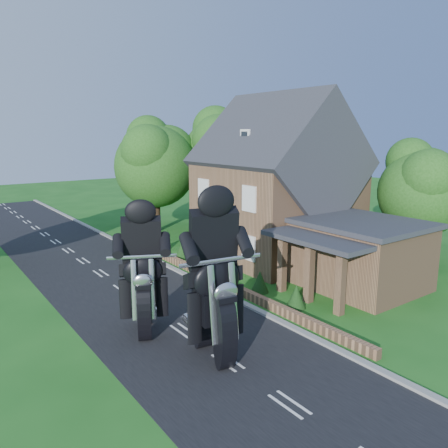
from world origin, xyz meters
TOP-DOWN VIEW (x-y plane):
  - ground at (0.00, 0.00)m, footprint 120.00×120.00m
  - road at (0.00, 0.00)m, footprint 7.00×80.00m
  - kerb at (3.65, 0.00)m, footprint 0.30×80.00m
  - garden_wall at (4.30, 5.00)m, footprint 0.30×22.00m
  - house at (10.49, 6.00)m, footprint 9.54×8.64m
  - annex at (9.87, -0.80)m, footprint 7.05×5.94m
  - tree_annex_side at (17.13, 0.10)m, footprint 5.64×5.20m
  - tree_house_right at (16.65, 8.62)m, footprint 6.51×6.00m
  - tree_behind_house at (14.18, 16.14)m, footprint 7.81×7.20m
  - tree_behind_left at (8.16, 17.13)m, footprint 6.94×6.40m
  - shrub_a at (5.30, -1.00)m, footprint 0.90×0.90m
  - shrub_b at (5.30, 1.50)m, footprint 0.90×0.90m
  - shrub_c at (5.30, 4.00)m, footprint 0.90×0.90m
  - shrub_d at (5.30, 9.00)m, footprint 0.90×0.90m
  - shrub_e at (5.30, 11.50)m, footprint 0.90×0.90m
  - shrub_f at (5.30, 14.00)m, footprint 0.90×0.90m
  - motorcycle_lead at (-0.21, -2.48)m, footprint 0.81×2.01m
  - motorcycle_follow at (-1.28, 0.75)m, footprint 1.15×1.73m

SIDE VIEW (x-z plane):
  - ground at x=0.00m, z-range 0.00..0.00m
  - road at x=0.00m, z-range 0.00..0.02m
  - kerb at x=3.65m, z-range 0.00..0.12m
  - garden_wall at x=4.30m, z-range 0.00..0.40m
  - shrub_a at x=5.30m, z-range 0.00..1.10m
  - shrub_b at x=5.30m, z-range 0.00..1.10m
  - shrub_c at x=5.30m, z-range 0.00..1.10m
  - shrub_d at x=5.30m, z-range 0.00..1.10m
  - shrub_e at x=5.30m, z-range 0.00..1.10m
  - shrub_f at x=5.30m, z-range 0.00..1.10m
  - motorcycle_follow at x=-1.28m, z-range 0.00..1.60m
  - motorcycle_lead at x=-0.21m, z-range 0.00..1.82m
  - annex at x=9.87m, z-range 0.05..3.49m
  - house at x=10.49m, z-range -0.78..9.46m
  - tree_annex_side at x=17.13m, z-range 0.95..8.43m
  - tree_house_right at x=16.65m, z-range 0.99..9.39m
  - tree_behind_left at x=8.16m, z-range 1.15..10.31m
  - tree_behind_house at x=14.18m, z-range 1.19..11.27m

